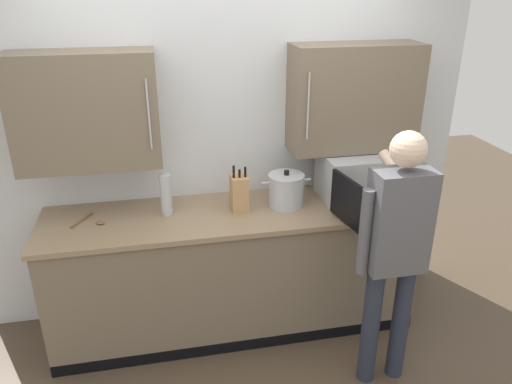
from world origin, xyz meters
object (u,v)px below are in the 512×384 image
object	(u,v)px
wooden_spoon	(91,221)
knife_block	(239,193)
thermos_flask	(166,194)
person_figure	(395,243)
stock_pot	(286,190)
microwave_oven	(354,177)

from	to	relation	value
wooden_spoon	knife_block	bearing A→B (deg)	-0.01
thermos_flask	person_figure	bearing A→B (deg)	-30.85
wooden_spoon	thermos_flask	size ratio (longest dim) A/B	0.79
stock_pot	person_figure	distance (m)	0.87
person_figure	wooden_spoon	bearing A→B (deg)	157.35
stock_pot	thermos_flask	size ratio (longest dim) A/B	1.20
microwave_oven	thermos_flask	size ratio (longest dim) A/B	2.67
wooden_spoon	person_figure	world-z (taller)	person_figure
thermos_flask	person_figure	size ratio (longest dim) A/B	0.17
microwave_oven	person_figure	world-z (taller)	person_figure
stock_pot	thermos_flask	distance (m)	0.82
wooden_spoon	person_figure	xyz separation A→B (m)	(1.77, -0.74, 0.05)
stock_pot	microwave_oven	bearing A→B (deg)	1.89
wooden_spoon	microwave_oven	bearing A→B (deg)	0.45
knife_block	person_figure	world-z (taller)	person_figure
microwave_oven	knife_block	xyz separation A→B (m)	(-0.83, -0.01, -0.04)
stock_pot	person_figure	bearing A→B (deg)	-58.06
microwave_oven	wooden_spoon	world-z (taller)	microwave_oven
stock_pot	person_figure	world-z (taller)	person_figure
microwave_oven	thermos_flask	bearing A→B (deg)	179.61
knife_block	stock_pot	distance (m)	0.33
knife_block	stock_pot	xyz separation A→B (m)	(0.33, -0.00, -0.01)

